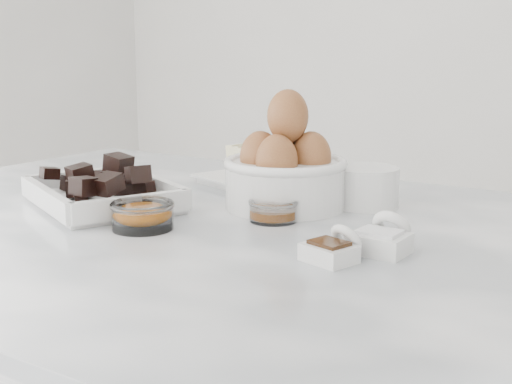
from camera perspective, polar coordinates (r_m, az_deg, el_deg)
marble_slab at (r=0.91m, az=-2.10°, el=-3.90°), size 1.20×0.80×0.04m
chocolate_dish at (r=1.02m, az=-12.17°, el=0.21°), size 0.28×0.25×0.06m
butter_plate at (r=1.16m, az=-0.19°, el=1.65°), size 0.19×0.19×0.06m
sugar_ramekin at (r=1.01m, az=8.76°, el=0.55°), size 0.09×0.09×0.06m
egg_bowl at (r=0.99m, az=2.37°, el=1.79°), size 0.17×0.17×0.16m
honey_bowl at (r=0.92m, az=1.41°, el=-1.44°), size 0.07×0.07×0.03m
zest_bowl at (r=0.89m, az=-9.07°, el=-1.78°), size 0.08×0.08×0.03m
vanilla_spoon at (r=0.76m, az=6.21°, el=-4.53°), size 0.06×0.07×0.04m
salt_spoon at (r=0.80m, az=10.08°, el=-3.66°), size 0.06×0.07×0.05m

